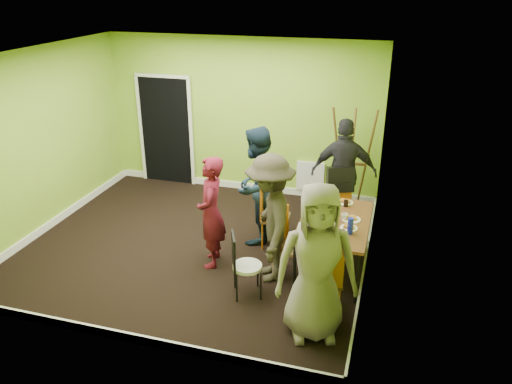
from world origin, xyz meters
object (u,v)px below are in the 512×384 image
chair_bentwood (242,262)px  easel (352,161)px  person_left_far (256,186)px  person_standing (211,212)px  blue_bottle (350,226)px  chair_left_near (286,239)px  person_front_end (317,263)px  person_left_near (270,219)px  orange_bottle (328,212)px  chair_front_end (324,277)px  dining_table (335,224)px  chair_left_far (270,212)px  thermos (332,213)px  chair_back_end (341,187)px  person_back_end (344,173)px

chair_bentwood → easel: 3.05m
person_left_far → person_standing: bearing=-14.0°
blue_bottle → person_standing: 1.87m
chair_left_near → chair_bentwood: size_ratio=1.09×
blue_bottle → person_front_end: (-0.24, -1.08, 0.06)m
person_left_far → chair_bentwood: bearing=21.1°
person_left_near → orange_bottle: bearing=111.6°
chair_front_end → blue_bottle: chair_front_end is taller
person_standing → person_left_far: 0.92m
dining_table → person_left_far: size_ratio=0.84×
dining_table → chair_left_near: (-0.60, -0.27, -0.17)m
chair_left_far → person_standing: bearing=-46.9°
orange_bottle → person_left_near: size_ratio=0.04×
thermos → person_front_end: (0.03, -1.37, 0.05)m
chair_left_near → person_front_end: person_front_end is taller
chair_back_end → thermos: 1.28m
person_back_end → orange_bottle: bearing=79.6°
dining_table → orange_bottle: orange_bottle is taller
blue_bottle → orange_bottle: size_ratio=2.92×
chair_left_far → chair_bentwood: 1.34m
person_left_far → person_back_end: size_ratio=1.02×
chair_left_near → thermos: (0.55, 0.25, 0.34)m
person_left_far → person_back_end: person_left_far is taller
easel → person_left_near: 2.48m
person_standing → person_front_end: person_front_end is taller
chair_bentwood → thermos: bearing=109.8°
orange_bottle → person_standing: bearing=-163.0°
easel → person_standing: (-1.64, -2.24, -0.12)m
dining_table → easel: (-0.00, 1.94, 0.21)m
thermos → person_left_far: 1.31m
person_left_far → person_left_near: person_left_far is taller
dining_table → thermos: thermos is taller
easel → blue_bottle: bearing=-84.1°
blue_bottle → thermos: bearing=133.7°
thermos → person_standing: size_ratio=0.14×
person_back_end → thermos: bearing=83.0°
chair_left_near → person_back_end: bearing=-175.5°
chair_back_end → thermos: chair_back_end is taller
chair_front_end → person_back_end: person_back_end is taller
dining_table → person_left_near: (-0.79, -0.41, 0.17)m
person_left_far → person_left_near: bearing=37.7°
chair_left_near → chair_bentwood: chair_left_near is taller
orange_bottle → person_front_end: bearing=-85.9°
thermos → person_back_end: person_back_end is taller
dining_table → person_standing: 1.67m
blue_bottle → person_left_near: bearing=-174.4°
chair_left_near → person_standing: (-1.04, -0.03, 0.27)m
chair_bentwood → orange_bottle: chair_bentwood is taller
person_left_near → person_front_end: person_front_end is taller
dining_table → person_standing: (-1.64, -0.30, 0.10)m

